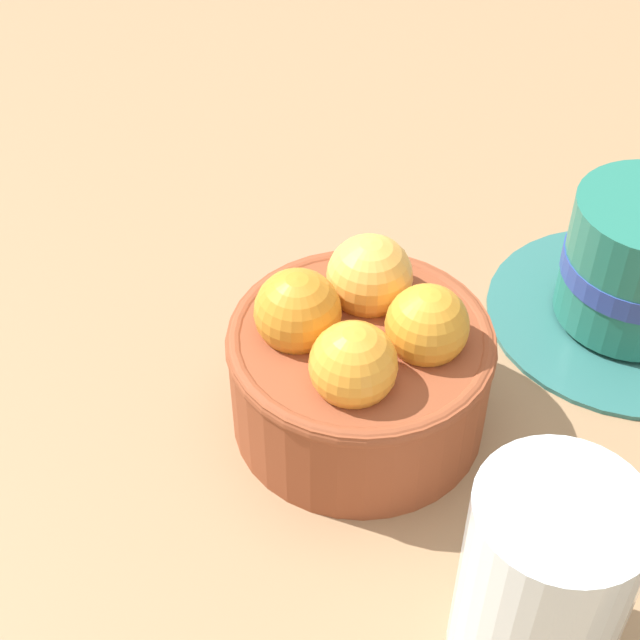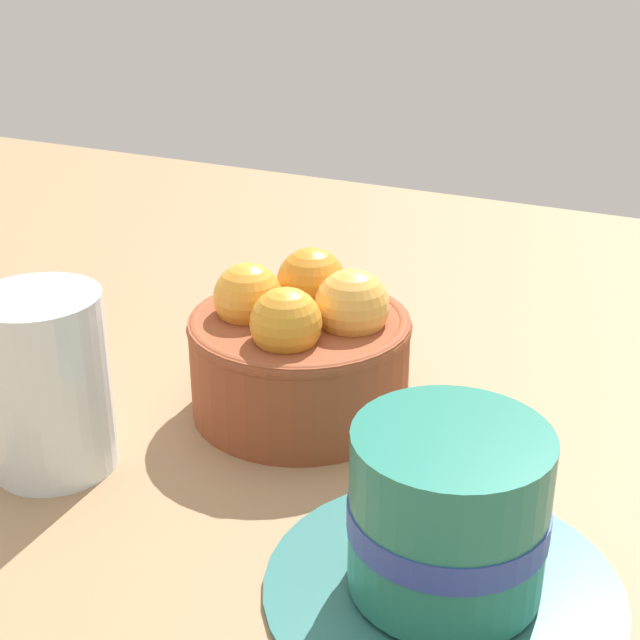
# 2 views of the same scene
# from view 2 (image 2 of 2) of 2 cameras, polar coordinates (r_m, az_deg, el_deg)

# --- Properties ---
(ground_plane) EXTENTS (1.49, 0.99, 0.04)m
(ground_plane) POSITION_cam_2_polar(r_m,az_deg,el_deg) (0.58, -1.23, -7.15)
(ground_plane) COLOR #997551
(terracotta_bowl) EXTENTS (0.14, 0.14, 0.10)m
(terracotta_bowl) POSITION_cam_2_polar(r_m,az_deg,el_deg) (0.55, -1.25, -1.74)
(terracotta_bowl) COLOR brown
(terracotta_bowl) RESTS_ON ground_plane
(coffee_cup) EXTENTS (0.17, 0.17, 0.08)m
(coffee_cup) POSITION_cam_2_polar(r_m,az_deg,el_deg) (0.42, 7.98, -12.65)
(coffee_cup) COLOR #2D6965
(coffee_cup) RESTS_ON ground_plane
(water_glass) EXTENTS (0.07, 0.07, 0.10)m
(water_glass) POSITION_cam_2_polar(r_m,az_deg,el_deg) (0.52, -16.80, -3.80)
(water_glass) COLOR silver
(water_glass) RESTS_ON ground_plane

